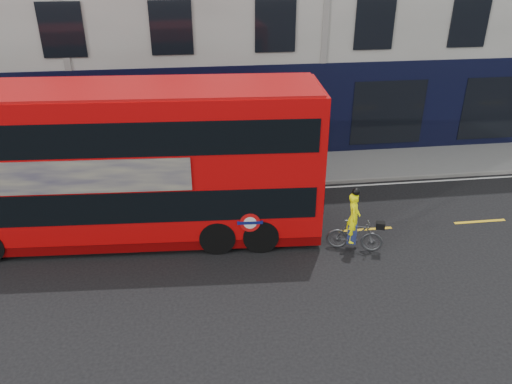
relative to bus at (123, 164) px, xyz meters
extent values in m
plane|color=black|center=(7.54, -2.20, -2.47)|extent=(120.00, 120.00, 0.00)
cube|color=slate|center=(7.54, 4.30, -2.41)|extent=(60.00, 3.00, 0.12)
cube|color=gray|center=(7.54, 2.80, -2.40)|extent=(60.00, 0.12, 0.13)
cube|color=black|center=(7.54, 5.78, -0.47)|extent=(50.00, 0.08, 4.00)
cube|color=silver|center=(7.54, 2.50, -2.46)|extent=(58.00, 0.10, 0.01)
cube|color=red|center=(-0.05, 0.00, 0.15)|extent=(12.02, 3.42, 4.26)
cube|color=#660404|center=(-0.05, 0.00, -2.14)|extent=(12.01, 3.37, 0.32)
cube|color=black|center=(-0.05, 0.00, -0.80)|extent=(11.54, 3.43, 0.97)
cube|color=black|center=(-0.05, 0.00, 1.26)|extent=(11.54, 3.43, 0.97)
cube|color=#A90B0C|center=(-0.05, 0.00, 2.30)|extent=(11.77, 3.30, 0.09)
cube|color=black|center=(5.90, -0.36, -0.80)|extent=(0.19, 2.43, 0.97)
cube|color=black|center=(5.90, -0.36, 1.26)|extent=(0.19, 2.43, 0.97)
cube|color=#BDB482|center=(-1.21, -1.31, 0.23)|extent=(6.47, 0.44, 0.97)
cylinder|color=red|center=(3.64, -1.60, -1.39)|extent=(0.60, 0.06, 0.60)
cylinder|color=white|center=(3.64, -1.61, -1.39)|extent=(0.39, 0.04, 0.39)
cube|color=#0C1459|center=(3.64, -1.61, -1.39)|extent=(0.76, 0.07, 0.10)
cylinder|color=black|center=(4.05, -0.25, -1.93)|extent=(1.25, 2.81, 1.08)
cylinder|color=black|center=(2.76, -0.17, -1.93)|extent=(1.25, 2.81, 1.08)
cylinder|color=black|center=(-3.92, 0.24, -1.93)|extent=(1.25, 2.81, 1.08)
imported|color=#414346|center=(6.80, -1.78, -1.96)|extent=(1.75, 0.99, 1.01)
imported|color=#FAFB05|center=(6.72, -1.75, -1.36)|extent=(0.54, 0.67, 1.58)
cube|color=black|center=(7.47, -2.01, -1.54)|extent=(0.31, 0.27, 0.20)
cube|color=navy|center=(6.72, -1.75, -1.87)|extent=(0.37, 0.42, 0.64)
sphere|color=black|center=(6.72, -1.75, -0.50)|extent=(0.24, 0.24, 0.24)
camera|label=1|loc=(2.18, -14.12, 5.98)|focal=35.00mm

